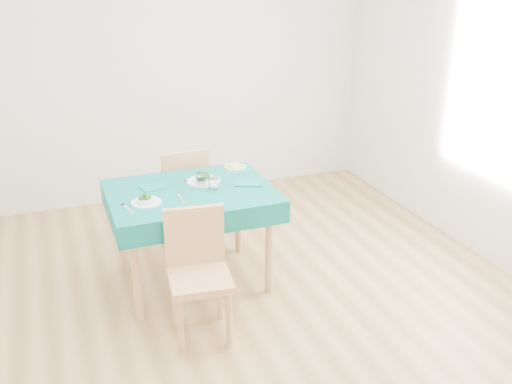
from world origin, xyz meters
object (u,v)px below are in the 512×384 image
object	(u,v)px
bowl_far	(203,177)
chair_near	(199,271)
table	(193,237)
bowl_near	(146,199)
side_plate	(235,167)
chair_far	(181,185)

from	to	relation	value
bowl_far	chair_near	bearing A→B (deg)	-108.34
table	bowl_near	xyz separation A→B (m)	(-0.34, -0.13, 0.41)
bowl_near	bowl_far	size ratio (longest dim) A/B	0.82
side_plate	chair_near	bearing A→B (deg)	-120.01
bowl_far	table	bearing A→B (deg)	-136.84
side_plate	bowl_far	bearing A→B (deg)	-145.81
chair_near	bowl_near	world-z (taller)	chair_near
chair_near	bowl_far	size ratio (longest dim) A/B	3.85
chair_far	bowl_near	size ratio (longest dim) A/B	4.82
chair_near	side_plate	distance (m)	1.22
chair_near	chair_far	distance (m)	1.49
bowl_far	side_plate	xyz separation A→B (m)	(0.33, 0.22, -0.03)
chair_far	side_plate	xyz separation A→B (m)	(0.35, -0.44, 0.26)
chair_far	bowl_far	distance (m)	0.72
chair_far	bowl_near	distance (m)	1.06
table	bowl_far	xyz separation A→B (m)	(0.13, 0.13, 0.42)
table	side_plate	distance (m)	0.69
chair_far	side_plate	distance (m)	0.62
table	side_plate	size ratio (longest dim) A/B	6.57
bowl_near	chair_near	bearing A→B (deg)	-69.39
chair_near	bowl_far	distance (m)	0.91
bowl_near	bowl_far	bearing A→B (deg)	28.00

